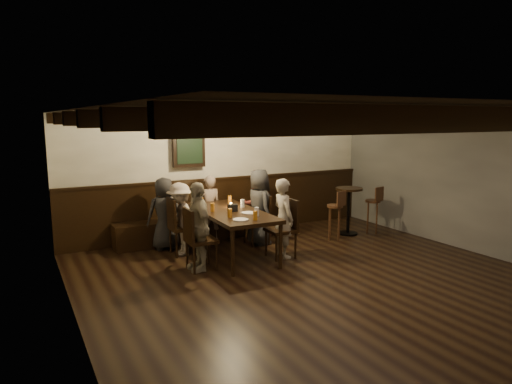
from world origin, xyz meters
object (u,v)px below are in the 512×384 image
chair_right_far (282,240)px  bar_stool_left (335,221)px  chair_left_far (200,251)px  person_right_far (283,218)px  person_right_near (259,207)px  dining_table (231,215)px  chair_right_near (258,229)px  person_bench_centre (209,208)px  person_left_far (198,226)px  person_bench_right (256,204)px  person_left_near (180,219)px  high_top_table (349,204)px  bar_stool_right (373,216)px  chair_left_near (183,237)px  person_bench_left (165,213)px

chair_right_far → bar_stool_left: (1.47, 0.46, 0.06)m
chair_left_far → person_right_far: (1.47, -0.05, 0.37)m
person_right_near → person_right_far: (-0.03, -0.90, -0.03)m
person_right_far → dining_table: bearing=59.0°
chair_right_far → dining_table: bearing=58.0°
chair_right_near → person_bench_centre: bearing=50.2°
dining_table → person_left_far: bearing=-149.0°
person_bench_centre → person_left_far: size_ratio=0.92×
person_bench_right → person_right_far: person_right_far is taller
chair_left_far → person_left_near: person_left_near is taller
high_top_table → bar_stool_right: bar_stool_right is taller
person_left_near → bar_stool_left: size_ratio=1.29×
chair_left_near → chair_right_near: bearing=90.0°
person_bench_right → dining_table: bearing=45.0°
bar_stool_left → bar_stool_right: (1.00, 0.05, 0.00)m
person_bench_centre → person_left_near: bearing=38.7°
person_bench_right → chair_right_near: bearing=68.1°
chair_right_far → person_right_far: 0.37m
person_left_far → person_right_far: 1.50m
bar_stool_right → person_bench_right: bearing=147.1°
person_bench_left → person_right_far: size_ratio=0.97×
chair_right_far → high_top_table: chair_right_far is taller
chair_right_far → person_right_far: bearing=-90.0°
chair_right_near → person_left_far: size_ratio=0.67×
person_left_far → person_bench_right: bearing=129.3°
person_left_near → bar_stool_left: person_left_near is taller
chair_left_near → chair_right_far: chair_left_near is taller
person_bench_centre → bar_stool_right: bearing=164.0°
bar_stool_left → dining_table: bearing=163.6°
high_top_table → bar_stool_right: size_ratio=0.99×
person_bench_centre → person_left_far: bearing=63.4°
chair_right_far → person_right_far: (0.03, -0.00, 0.37)m
person_bench_left → high_top_table: size_ratio=1.36×
person_left_far → bar_stool_right: bearing=98.6°
bar_stool_right → person_bench_left: bearing=155.0°
person_bench_left → chair_left_far: bearing=97.6°
chair_right_near → person_right_far: 0.98m
chair_right_far → person_bench_right: size_ratio=0.74×
chair_right_near → person_bench_right: size_ratio=0.69×
person_left_near → person_right_far: bearing=59.0°
chair_left_far → high_top_table: size_ratio=1.02×
chair_left_near → bar_stool_right: (3.88, -0.44, 0.06)m
person_bench_right → high_top_table: size_ratio=1.40×
chair_left_far → person_left_far: person_left_far is taller
person_left_far → bar_stool_left: (2.94, 0.41, -0.33)m
bar_stool_left → bar_stool_right: 1.00m
dining_table → person_left_near: 0.88m
person_bench_left → person_left_far: (0.10, -1.35, 0.04)m
person_bench_centre → bar_stool_right: (3.14, -1.01, -0.27)m
person_right_near → bar_stool_left: (1.41, -0.44, -0.34)m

